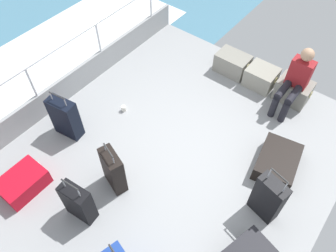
# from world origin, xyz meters

# --- Properties ---
(ground_plane) EXTENTS (4.40, 5.20, 0.06)m
(ground_plane) POSITION_xyz_m (0.00, 0.00, -0.03)
(ground_plane) COLOR #939699
(gunwale_port) EXTENTS (0.06, 5.20, 0.45)m
(gunwale_port) POSITION_xyz_m (-2.17, 0.00, 0.23)
(gunwale_port) COLOR #939699
(gunwale_port) RESTS_ON ground_plane
(railing_port) EXTENTS (0.04, 4.20, 1.02)m
(railing_port) POSITION_xyz_m (-2.17, 0.00, 0.78)
(railing_port) COLOR silver
(railing_port) RESTS_ON ground_plane
(sea_wake) EXTENTS (12.00, 12.00, 0.01)m
(sea_wake) POSITION_xyz_m (-3.60, 0.00, -0.34)
(sea_wake) COLOR teal
(sea_wake) RESTS_ON ground_plane
(cargo_crate_0) EXTENTS (0.62, 0.40, 0.36)m
(cargo_crate_0) POSITION_xyz_m (-0.30, 2.13, 0.18)
(cargo_crate_0) COLOR gray
(cargo_crate_0) RESTS_ON ground_plane
(cargo_crate_1) EXTENTS (0.54, 0.44, 0.35)m
(cargo_crate_1) POSITION_xyz_m (0.28, 2.14, 0.18)
(cargo_crate_1) COLOR gray
(cargo_crate_1) RESTS_ON ground_plane
(cargo_crate_2) EXTENTS (0.58, 0.40, 0.38)m
(cargo_crate_2) POSITION_xyz_m (0.87, 2.15, 0.19)
(cargo_crate_2) COLOR gray
(cargo_crate_2) RESTS_ON ground_plane
(passenger_seated) EXTENTS (0.34, 0.66, 1.08)m
(passenger_seated) POSITION_xyz_m (0.87, 1.97, 0.57)
(passenger_seated) COLOR maroon
(passenger_seated) RESTS_ON ground_plane
(suitcase_2) EXTENTS (0.43, 0.30, 0.82)m
(suitcase_2) POSITION_xyz_m (-0.36, -0.89, 0.34)
(suitcase_2) COLOR black
(suitcase_2) RESTS_ON ground_plane
(suitcase_3) EXTENTS (0.41, 0.27, 0.93)m
(suitcase_3) POSITION_xyz_m (1.46, -0.00, 0.36)
(suitcase_3) COLOR black
(suitcase_3) RESTS_ON ground_plane
(suitcase_4) EXTENTS (0.45, 0.62, 0.26)m
(suitcase_4) POSITION_xyz_m (-1.31, -1.73, 0.13)
(suitcase_4) COLOR #B70C1E
(suitcase_4) RESTS_ON ground_plane
(suitcase_5) EXTENTS (0.66, 0.82, 0.26)m
(suitcase_5) POSITION_xyz_m (1.30, 0.74, 0.13)
(suitcase_5) COLOR black
(suitcase_5) RESTS_ON ground_plane
(suitcase_6) EXTENTS (0.41, 0.23, 0.79)m
(suitcase_6) POSITION_xyz_m (-0.39, -1.49, 0.31)
(suitcase_6) COLOR black
(suitcase_6) RESTS_ON ground_plane
(suitcase_7) EXTENTS (0.46, 0.27, 0.84)m
(suitcase_7) POSITION_xyz_m (-1.56, -0.68, 0.35)
(suitcase_7) COLOR black
(suitcase_7) RESTS_ON ground_plane
(paper_cup) EXTENTS (0.08, 0.08, 0.10)m
(paper_cup) POSITION_xyz_m (-1.20, 0.18, 0.05)
(paper_cup) COLOR white
(paper_cup) RESTS_ON ground_plane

